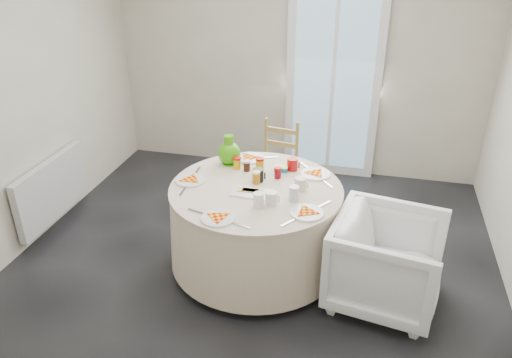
% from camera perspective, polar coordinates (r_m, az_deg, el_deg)
% --- Properties ---
extents(floor, '(4.00, 4.00, 0.00)m').
position_cam_1_polar(floor, '(4.22, -0.44, -9.98)').
color(floor, black).
rests_on(floor, ground).
extents(wall_back, '(4.00, 0.02, 2.60)m').
position_cam_1_polar(wall_back, '(5.47, 4.78, 13.87)').
color(wall_back, '#BCB5A3').
rests_on(wall_back, floor).
extents(wall_left, '(0.02, 4.00, 2.60)m').
position_cam_1_polar(wall_left, '(4.50, -26.34, 8.20)').
color(wall_left, '#BCB5A3').
rests_on(wall_left, floor).
extents(glass_door, '(1.00, 0.08, 2.10)m').
position_cam_1_polar(glass_door, '(5.44, 8.82, 10.85)').
color(glass_door, silver).
rests_on(glass_door, floor).
extents(radiator, '(0.07, 1.00, 0.55)m').
position_cam_1_polar(radiator, '(4.94, -22.25, -1.10)').
color(radiator, silver).
rests_on(radiator, floor).
extents(table, '(1.38, 1.38, 0.70)m').
position_cam_1_polar(table, '(4.04, 0.00, -5.36)').
color(table, beige).
rests_on(table, floor).
extents(wooden_chair, '(0.43, 0.41, 0.85)m').
position_cam_1_polar(wooden_chair, '(4.92, 2.26, 2.12)').
color(wooden_chair, '#A88546').
rests_on(wooden_chair, floor).
extents(armchair, '(0.83, 0.87, 0.78)m').
position_cam_1_polar(armchair, '(3.78, 14.78, -8.70)').
color(armchair, white).
rests_on(armchair, floor).
extents(place_settings, '(1.47, 1.47, 0.02)m').
position_cam_1_polar(place_settings, '(3.85, 0.00, -0.40)').
color(place_settings, white).
rests_on(place_settings, table).
extents(jar_cluster, '(0.46, 0.35, 0.12)m').
position_cam_1_polar(jar_cluster, '(4.05, 0.01, 1.86)').
color(jar_cluster, olive).
rests_on(jar_cluster, table).
extents(butter_tub, '(0.11, 0.08, 0.04)m').
position_cam_1_polar(butter_tub, '(4.10, 2.92, 1.66)').
color(butter_tub, '#0E82A1').
rests_on(butter_tub, table).
extents(green_pitcher, '(0.24, 0.24, 0.25)m').
position_cam_1_polar(green_pitcher, '(4.20, -3.09, 3.56)').
color(green_pitcher, '#3C9A0C').
rests_on(green_pitcher, table).
extents(cheese_platter, '(0.28, 0.19, 0.04)m').
position_cam_1_polar(cheese_platter, '(3.76, -0.71, -1.05)').
color(cheese_platter, white).
rests_on(cheese_platter, table).
extents(mugs_glasses, '(0.78, 0.78, 0.12)m').
position_cam_1_polar(mugs_glasses, '(3.79, 2.45, -0.18)').
color(mugs_glasses, gray).
rests_on(mugs_glasses, table).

